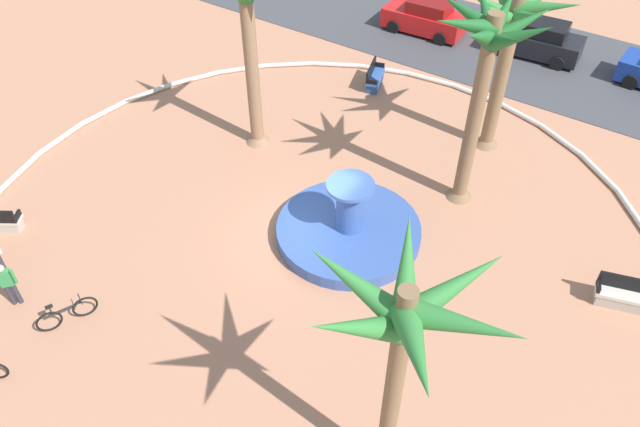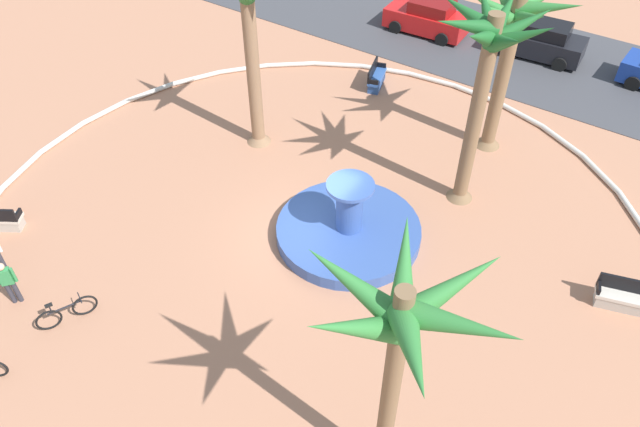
% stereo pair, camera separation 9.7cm
% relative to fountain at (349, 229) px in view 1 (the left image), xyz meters
% --- Properties ---
extents(ground_plane, '(80.00, 80.00, 0.00)m').
position_rel_fountain_xyz_m(ground_plane, '(-1.10, -0.72, -0.32)').
color(ground_plane, tan).
extents(plaza_curb, '(22.36, 22.36, 0.20)m').
position_rel_fountain_xyz_m(plaza_curb, '(-1.10, -0.72, -0.22)').
color(plaza_curb, silver).
rests_on(plaza_curb, ground).
extents(street_asphalt, '(48.00, 8.00, 0.03)m').
position_rel_fountain_xyz_m(street_asphalt, '(-1.10, 14.86, -0.30)').
color(street_asphalt, '#424247').
rests_on(street_asphalt, ground).
extents(fountain, '(4.68, 4.68, 2.23)m').
position_rel_fountain_xyz_m(fountain, '(0.00, 0.00, 0.00)').
color(fountain, '#38569E').
rests_on(fountain, ground).
extents(palm_tree_near_fountain, '(3.80, 3.83, 6.31)m').
position_rel_fountain_xyz_m(palm_tree_near_fountain, '(1.74, 7.28, 4.29)').
color(palm_tree_near_fountain, brown).
rests_on(palm_tree_near_fountain, ground).
extents(palm_tree_by_curb, '(3.60, 3.63, 6.99)m').
position_rel_fountain_xyz_m(palm_tree_by_curb, '(2.14, 3.85, 4.95)').
color(palm_tree_by_curb, brown).
rests_on(palm_tree_by_curb, ground).
extents(palm_tree_mid_plaza, '(4.06, 3.66, 6.65)m').
position_rel_fountain_xyz_m(palm_tree_mid_plaza, '(4.72, -6.00, 4.89)').
color(palm_tree_mid_plaza, brown).
rests_on(palm_tree_mid_plaza, ground).
extents(palm_tree_far_side, '(3.53, 3.52, 6.87)m').
position_rel_fountain_xyz_m(palm_tree_far_side, '(-5.67, 2.46, 4.58)').
color(palm_tree_far_side, '#8E6B4C').
rests_on(palm_tree_far_side, ground).
extents(bench_west, '(0.95, 1.68, 1.00)m').
position_rel_fountain_xyz_m(bench_west, '(-4.01, 8.56, 0.03)').
color(bench_west, '#335BA8').
rests_on(bench_west, ground).
extents(bench_southeast, '(1.68, 0.94, 1.00)m').
position_rel_fountain_xyz_m(bench_southeast, '(8.09, 2.04, 0.03)').
color(bench_southeast, beige).
rests_on(bench_southeast, ground).
extents(bicycle_red_frame, '(0.77, 1.59, 0.94)m').
position_rel_fountain_xyz_m(bicycle_red_frame, '(-4.74, -7.35, 0.07)').
color(bicycle_red_frame, black).
rests_on(bicycle_red_frame, ground).
extents(person_cyclist_photo, '(0.37, 0.43, 1.60)m').
position_rel_fountain_xyz_m(person_cyclist_photo, '(-6.59, -7.75, 0.58)').
color(person_cyclist_photo, '#33333D').
rests_on(person_cyclist_photo, ground).
extents(parked_car_leftmost, '(4.08, 2.07, 1.67)m').
position_rel_fountain_xyz_m(parked_car_leftmost, '(-4.51, 14.31, 0.46)').
color(parked_car_leftmost, red).
rests_on(parked_car_leftmost, ground).
extents(parked_car_second, '(4.11, 2.13, 1.67)m').
position_rel_fountain_xyz_m(parked_car_second, '(0.91, 15.10, 0.46)').
color(parked_car_second, black).
rests_on(parked_car_second, ground).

